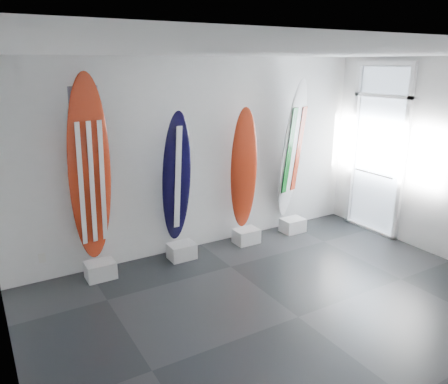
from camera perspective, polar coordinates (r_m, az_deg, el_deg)
floor at (r=5.46m, az=9.70°, el=-15.85°), size 6.00×6.00×0.00m
ceiling at (r=4.62m, az=11.58°, el=17.42°), size 6.00×6.00×0.00m
wall_back at (r=6.84m, az=-3.25°, el=4.71°), size 6.00×0.00×6.00m
wall_left at (r=3.73m, az=-27.32°, el=-7.57°), size 0.00×5.00×5.00m
display_block_usa at (r=6.42m, az=-15.88°, el=-9.80°), size 0.40×0.30×0.24m
surfboard_usa at (r=6.04m, az=-17.17°, el=2.64°), size 0.61×0.33×2.58m
display_block_navy at (r=6.79m, az=-5.57°, el=-7.71°), size 0.40×0.30×0.24m
surfboard_navy at (r=6.50m, az=-6.22°, el=1.76°), size 0.46×0.35×2.04m
display_block_swiss at (r=7.33m, az=2.94°, el=-5.77°), size 0.40×0.30×0.24m
surfboard_swiss at (r=7.06m, az=2.62°, el=2.98°), size 0.48×0.28×2.02m
display_block_italy at (r=7.88m, az=8.99°, el=-4.31°), size 0.40×0.30×0.24m
surfboard_italy at (r=7.59m, az=8.97°, el=5.39°), size 0.64×0.51×2.44m
wall_outlet at (r=6.49m, az=-22.75°, el=-7.98°), size 0.09×0.02×0.13m
glass_door at (r=7.98m, az=19.49°, el=4.96°), size 0.12×1.16×2.85m
balcony at (r=9.23m, az=24.30°, el=-0.02°), size 2.80×2.20×1.20m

